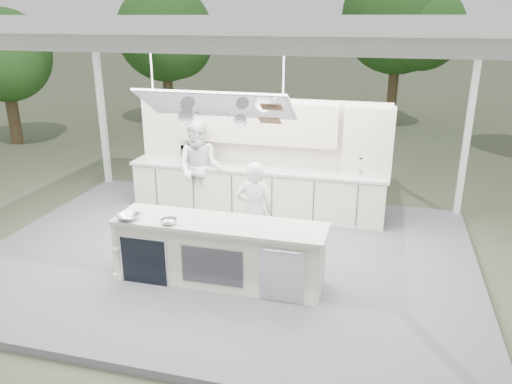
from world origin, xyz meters
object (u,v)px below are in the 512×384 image
(back_counter, at_px, (256,190))
(head_chef, at_px, (254,211))
(sous_chef, at_px, (200,169))
(demo_island, at_px, (218,252))

(back_counter, distance_m, head_chef, 2.02)
(head_chef, relative_size, sous_chef, 0.87)
(head_chef, bearing_deg, back_counter, -82.58)
(demo_island, height_order, head_chef, head_chef)
(head_chef, distance_m, sous_chef, 2.20)
(back_counter, relative_size, sous_chef, 2.71)
(demo_island, distance_m, back_counter, 2.82)
(head_chef, xyz_separation_m, sous_chef, (-1.53, 1.58, 0.13))
(demo_island, xyz_separation_m, back_counter, (-0.18, 2.81, 0.00))
(demo_island, xyz_separation_m, head_chef, (0.31, 0.88, 0.34))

